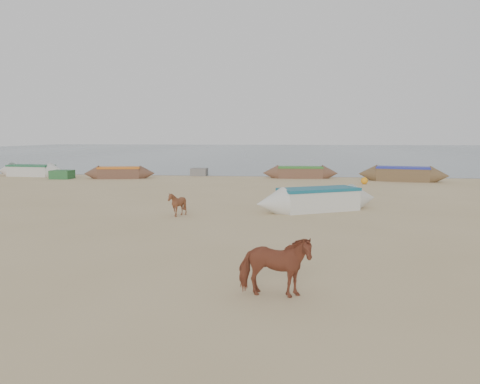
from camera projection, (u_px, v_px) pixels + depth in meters
The scene contains 7 objects.
ground at pixel (224, 244), 13.22m from camera, with size 140.00×140.00×0.00m, color tan.
sea at pixel (285, 151), 94.07m from camera, with size 160.00×160.00×0.00m, color slate.
cow_adult at pixel (274, 266), 8.82m from camera, with size 0.65×1.42×1.20m, color brown.
calf_front at pixel (177, 204), 17.67m from camera, with size 0.76×0.85×0.94m, color brown.
near_canoe at pixel (319, 199), 19.02m from camera, with size 5.51×1.24×0.94m, color silver, non-canonical shape.
waterline_canoes at pixel (330, 173), 32.62m from camera, with size 47.87×4.28×0.97m.
beach_clutter at pixel (338, 176), 31.93m from camera, with size 44.51×5.83×0.64m.
Camera 1 is at (1.97, -12.81, 3.05)m, focal length 35.00 mm.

